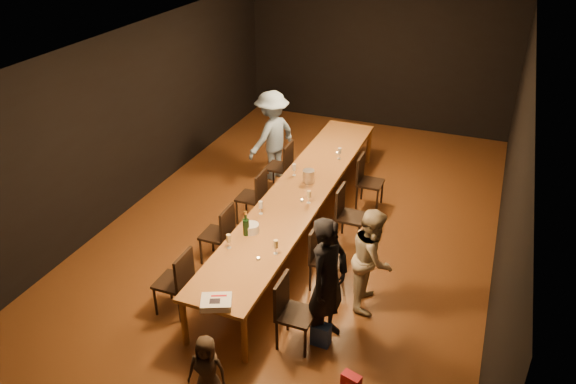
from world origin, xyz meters
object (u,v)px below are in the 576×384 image
(chair_right_1, at_px, (327,259))
(woman_birthday, at_px, (328,282))
(plate_stack, at_px, (251,228))
(ice_bucket, at_px, (308,176))
(chair_right_0, at_px, (296,314))
(woman_tan, at_px, (372,258))
(chair_left_0, at_px, (173,281))
(table, at_px, (300,193))
(chair_left_3, at_px, (279,166))
(chair_right_3, at_px, (370,182))
(champagne_bottle, at_px, (246,223))
(chair_right_2, at_px, (351,216))
(chair_left_2, at_px, (251,196))
(man_blue, at_px, (272,136))
(birthday_cake, at_px, (216,302))
(chair_left_1, at_px, (217,234))
(child, at_px, (207,370))

(chair_right_1, relative_size, woman_birthday, 0.55)
(plate_stack, distance_m, ice_bucket, 1.69)
(chair_right_0, xyz_separation_m, woman_tan, (0.64, 1.09, 0.25))
(chair_left_0, bearing_deg, table, -19.50)
(chair_right_0, bearing_deg, chair_left_3, -154.72)
(chair_right_3, bearing_deg, champagne_bottle, -22.34)
(chair_right_2, xyz_separation_m, plate_stack, (-1.06, -1.37, 0.35))
(chair_right_1, height_order, chair_left_2, same)
(man_blue, bearing_deg, birthday_cake, 35.93)
(chair_left_1, bearing_deg, table, -35.31)
(woman_birthday, distance_m, woman_tan, 0.91)
(woman_tan, height_order, ice_bucket, woman_tan)
(chair_left_0, xyz_separation_m, champagne_bottle, (0.61, 0.95, 0.47))
(chair_left_2, bearing_deg, chair_left_1, -180.00)
(chair_left_0, distance_m, birthday_cake, 1.09)
(chair_left_3, bearing_deg, plate_stack, -165.94)
(plate_stack, height_order, ice_bucket, ice_bucket)
(chair_left_0, height_order, ice_bucket, ice_bucket)
(chair_right_0, bearing_deg, table, -160.50)
(chair_right_3, bearing_deg, child, -7.01)
(chair_right_0, distance_m, birthday_cake, 0.99)
(chair_left_1, height_order, birthday_cake, chair_left_1)
(chair_right_2, relative_size, woman_tan, 0.65)
(chair_right_3, height_order, birthday_cake, chair_right_3)
(table, xyz_separation_m, plate_stack, (-0.21, -1.37, 0.11))
(chair_left_1, relative_size, ice_bucket, 4.41)
(chair_right_1, relative_size, chair_left_0, 1.00)
(chair_left_3, bearing_deg, ice_bucket, -135.28)
(chair_left_3, bearing_deg, chair_left_0, -180.00)
(chair_right_2, xyz_separation_m, chair_left_0, (-1.70, -2.40, 0.00))
(woman_birthday, height_order, child, woman_birthday)
(chair_right_3, distance_m, champagne_bottle, 2.90)
(birthday_cake, bearing_deg, chair_left_2, 83.65)
(chair_right_1, distance_m, chair_left_3, 2.94)
(woman_tan, relative_size, man_blue, 0.84)
(chair_right_0, distance_m, champagne_bottle, 1.52)
(chair_left_1, bearing_deg, champagne_bottle, -112.33)
(plate_stack, height_order, champagne_bottle, champagne_bottle)
(table, xyz_separation_m, child, (0.27, -3.54, -0.27))
(man_blue, bearing_deg, chair_left_2, 31.39)
(woman_tan, bearing_deg, child, 143.57)
(woman_tan, bearing_deg, chair_right_2, 18.15)
(chair_left_0, xyz_separation_m, chair_left_2, (0.00, 2.40, 0.00))
(child, relative_size, birthday_cake, 2.01)
(plate_stack, bearing_deg, chair_left_2, 115.20)
(chair_left_2, height_order, plate_stack, chair_left_2)
(chair_left_3, relative_size, plate_stack, 4.23)
(table, xyz_separation_m, woman_tan, (1.49, -1.31, 0.01))
(child, xyz_separation_m, ice_bucket, (-0.23, 3.85, 0.42))
(chair_left_0, xyz_separation_m, plate_stack, (0.64, 1.03, 0.35))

